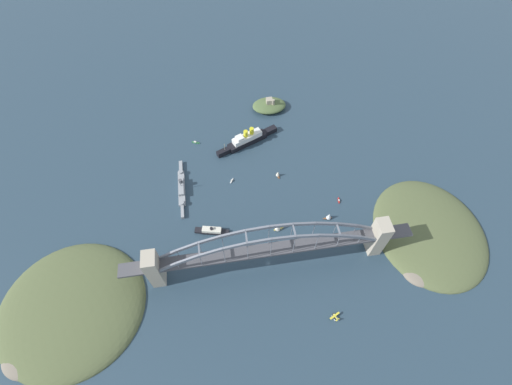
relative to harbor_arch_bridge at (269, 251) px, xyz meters
The scene contains 15 objects.
ground_plane 28.63m from the harbor_arch_bridge, ahead, with size 1400.00×1400.00×0.00m, color #283D4C.
harbor_arch_bridge is the anchor object (origin of this frame).
headland_west_shore 190.36m from the harbor_arch_bridge, behind, with size 133.87×130.75×23.27m.
headland_east_shore 172.58m from the harbor_arch_bridge, ahead, with size 112.96×131.78×20.45m.
ocean_liner 161.40m from the harbor_arch_bridge, 89.33° to the left, with size 79.28×39.33×21.85m.
naval_cruiser 133.33m from the harbor_arch_bridge, 128.29° to the left, with size 7.52×77.63×16.93m.
harbor_ferry_steamer 72.52m from the harbor_arch_bridge, 140.51° to the left, with size 36.04×13.84×8.47m.
fort_island_mid_harbor 220.63m from the harbor_arch_bridge, 79.83° to the left, with size 44.10×31.37×17.06m.
seaplane_taxiing_near_bridge 83.37m from the harbor_arch_bridge, 50.32° to the right, with size 10.40×7.99×4.60m.
small_boat_0 85.89m from the harbor_arch_bridge, 29.15° to the left, with size 9.52×5.29×10.01m.
small_boat_1 110.94m from the harbor_arch_bridge, 103.02° to the left, with size 4.56×6.59×2.25m.
small_boat_2 45.36m from the harbor_arch_bridge, 65.69° to the left, with size 10.74×6.89×11.76m.
small_boat_3 111.13m from the harbor_arch_bridge, 33.92° to the left, with size 2.22×7.40×2.18m.
small_boat_4 182.57m from the harbor_arch_bridge, 109.97° to the left, with size 9.71×5.01×2.37m.
small_boat_5 110.84m from the harbor_arch_bridge, 74.37° to the left, with size 5.16×7.77×8.56m.
Camera 1 is at (-33.23, -135.15, 330.20)m, focal length 24.98 mm.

